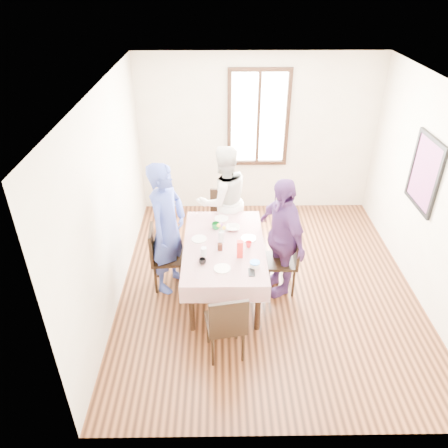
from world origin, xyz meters
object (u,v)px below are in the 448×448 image
at_px(chair_far, 223,221).
at_px(chair_near, 225,322).
at_px(dining_table, 224,268).
at_px(person_right, 281,237).
at_px(chair_left, 168,257).
at_px(chair_right, 281,261).
at_px(person_left, 167,229).
at_px(person_far, 223,199).

relative_size(chair_far, chair_near, 1.00).
height_order(dining_table, person_right, person_right).
bearing_deg(chair_left, chair_right, 82.77).
bearing_deg(chair_near, chair_far, 80.05).
bearing_deg(person_left, chair_left, 114.35).
xyz_separation_m(chair_left, chair_right, (1.51, -0.10, 0.00)).
relative_size(dining_table, chair_left, 1.72).
bearing_deg(person_left, chair_far, -14.07).
distance_m(chair_far, person_far, 0.39).
xyz_separation_m(chair_left, person_far, (0.76, 0.91, 0.39)).
xyz_separation_m(dining_table, chair_right, (0.76, 0.05, 0.08)).
height_order(chair_far, person_far, person_far).
bearing_deg(person_far, chair_right, 102.33).
xyz_separation_m(dining_table, person_left, (-0.74, 0.15, 0.54)).
distance_m(chair_right, chair_far, 1.28).
height_order(dining_table, chair_left, chair_left).
bearing_deg(chair_right, person_far, 39.14).
distance_m(chair_far, person_right, 1.32).
bearing_deg(chair_near, person_left, 111.13).
xyz_separation_m(chair_left, person_left, (0.02, 0.00, 0.46)).
relative_size(chair_left, chair_right, 1.00).
bearing_deg(chair_near, person_far, 80.05).
bearing_deg(person_left, person_right, -69.44).
height_order(chair_right, person_left, person_left).
bearing_deg(dining_table, chair_left, 169.03).
bearing_deg(chair_near, chair_left, 111.82).
bearing_deg(person_far, dining_table, 65.40).
bearing_deg(dining_table, person_right, 3.80).
xyz_separation_m(chair_left, chair_near, (0.76, -1.22, 0.00)).
distance_m(chair_near, person_far, 2.17).
height_order(dining_table, chair_right, chair_right).
bearing_deg(person_far, person_left, 26.38).
height_order(chair_far, chair_near, same).
relative_size(chair_far, person_right, 0.55).
bearing_deg(person_right, dining_table, -110.50).
distance_m(person_left, person_right, 1.48).
height_order(dining_table, chair_far, chair_far).
bearing_deg(chair_far, person_right, 130.09).
bearing_deg(person_left, person_far, -14.66).
relative_size(dining_table, chair_far, 1.72).
height_order(dining_table, person_left, person_left).
relative_size(dining_table, person_left, 0.86).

